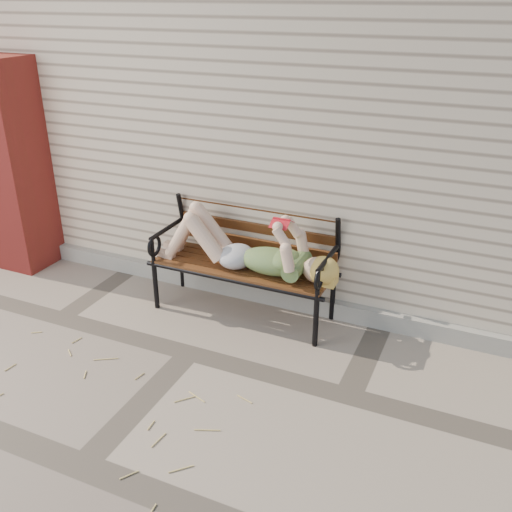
% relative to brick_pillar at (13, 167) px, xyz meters
% --- Properties ---
extents(ground, '(80.00, 80.00, 0.00)m').
position_rel_brick_pillar_xyz_m(ground, '(2.30, -0.75, -1.00)').
color(ground, gray).
rests_on(ground, ground).
extents(house_wall, '(8.00, 4.00, 3.00)m').
position_rel_brick_pillar_xyz_m(house_wall, '(2.30, 2.25, 0.50)').
color(house_wall, beige).
rests_on(house_wall, ground).
extents(foundation_strip, '(8.00, 0.10, 0.15)m').
position_rel_brick_pillar_xyz_m(foundation_strip, '(2.30, 0.22, -0.93)').
color(foundation_strip, '#9A978B').
rests_on(foundation_strip, ground).
extents(brick_pillar, '(0.50, 0.50, 2.00)m').
position_rel_brick_pillar_xyz_m(brick_pillar, '(0.00, 0.00, 0.00)').
color(brick_pillar, '#B02C27').
rests_on(brick_pillar, ground).
extents(garden_bench, '(1.64, 0.65, 1.06)m').
position_rel_brick_pillar_xyz_m(garden_bench, '(2.42, 0.06, -0.40)').
color(garden_bench, black).
rests_on(garden_bench, ground).
extents(reading_woman, '(1.55, 0.35, 0.49)m').
position_rel_brick_pillar_xyz_m(reading_woman, '(2.43, -0.07, -0.37)').
color(reading_woman, '#0A3D4A').
rests_on(reading_woman, ground).
extents(straw_scatter, '(2.81, 1.68, 0.01)m').
position_rel_brick_pillar_xyz_m(straw_scatter, '(1.41, -1.74, -0.99)').
color(straw_scatter, '#D4B867').
rests_on(straw_scatter, ground).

